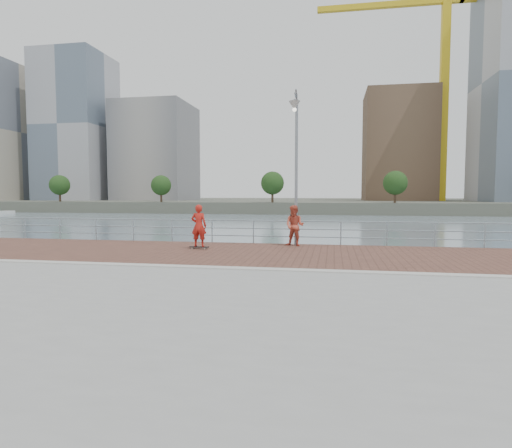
% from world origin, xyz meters
% --- Properties ---
extents(water, '(400.00, 400.00, 0.00)m').
position_xyz_m(water, '(0.00, 0.00, -2.00)').
color(water, slate).
rests_on(water, ground).
extents(seawall, '(40.00, 24.00, 2.00)m').
position_xyz_m(seawall, '(0.00, -5.00, -1.00)').
color(seawall, gray).
rests_on(seawall, ground).
extents(brick_lane, '(40.00, 6.80, 0.02)m').
position_xyz_m(brick_lane, '(0.00, 3.60, 0.01)').
color(brick_lane, brown).
rests_on(brick_lane, seawall).
extents(curb, '(40.00, 0.40, 0.06)m').
position_xyz_m(curb, '(0.00, 0.00, 0.03)').
color(curb, '#B7B5AD').
rests_on(curb, seawall).
extents(concrete_lane, '(40.00, 16.80, 0.02)m').
position_xyz_m(concrete_lane, '(0.00, -8.60, 0.01)').
color(concrete_lane, '#9E9E9B').
rests_on(concrete_lane, seawall).
extents(far_shore, '(320.00, 95.00, 2.50)m').
position_xyz_m(far_shore, '(0.00, 122.50, -0.75)').
color(far_shore, '#4C5142').
rests_on(far_shore, ground).
extents(guardrail, '(39.06, 0.06, 1.13)m').
position_xyz_m(guardrail, '(0.00, 7.00, 0.69)').
color(guardrail, '#8C9EA8').
rests_on(guardrail, brick_lane).
extents(street_lamp, '(0.48, 1.41, 6.64)m').
position_xyz_m(street_lamp, '(1.05, 6.01, 4.72)').
color(street_lamp, gray).
rests_on(street_lamp, brick_lane).
extents(skateboard, '(0.85, 0.23, 0.10)m').
position_xyz_m(skateboard, '(-2.94, 4.48, 0.10)').
color(skateboard, black).
rests_on(skateboard, brick_lane).
extents(skateboarder, '(0.67, 0.45, 1.82)m').
position_xyz_m(skateboarder, '(-2.94, 4.48, 1.02)').
color(skateboarder, red).
rests_on(skateboarder, skateboard).
extents(bystander, '(1.05, 0.91, 1.84)m').
position_xyz_m(bystander, '(1.01, 6.20, 0.94)').
color(bystander, '#CC533C').
rests_on(bystander, brick_lane).
extents(tower_crane, '(47.00, 2.00, 50.70)m').
position_xyz_m(tower_crane, '(27.36, 104.00, 33.50)').
color(tower_crane, gold).
rests_on(tower_crane, far_shore).
extents(skyline, '(233.00, 41.00, 57.32)m').
position_xyz_m(skyline, '(28.34, 104.35, 23.38)').
color(skyline, '#ADA38E').
rests_on(skyline, far_shore).
extents(shoreline_trees, '(169.90, 5.16, 6.88)m').
position_xyz_m(shoreline_trees, '(25.98, 77.00, 4.55)').
color(shoreline_trees, '#473323').
rests_on(shoreline_trees, far_shore).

